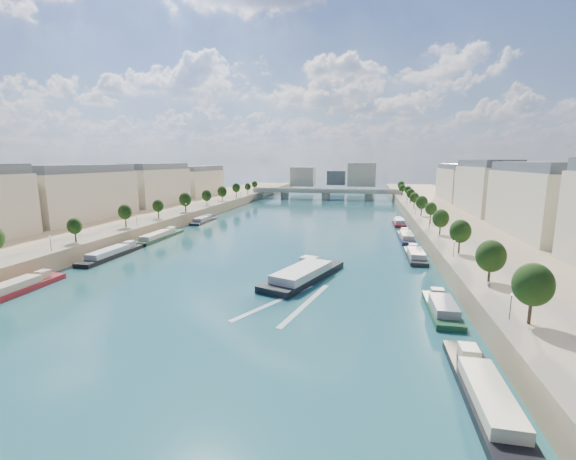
% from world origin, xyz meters
% --- Properties ---
extents(ground, '(700.00, 700.00, 0.00)m').
position_xyz_m(ground, '(0.00, 100.00, 0.00)').
color(ground, '#0C2938').
rests_on(ground, ground).
extents(quay_left, '(44.00, 520.00, 5.00)m').
position_xyz_m(quay_left, '(-72.00, 100.00, 2.50)').
color(quay_left, '#9E8460').
rests_on(quay_left, ground).
extents(quay_right, '(44.00, 520.00, 5.00)m').
position_xyz_m(quay_right, '(72.00, 100.00, 2.50)').
color(quay_right, '#9E8460').
rests_on(quay_right, ground).
extents(pave_left, '(14.00, 520.00, 0.10)m').
position_xyz_m(pave_left, '(-57.00, 100.00, 5.05)').
color(pave_left, gray).
rests_on(pave_left, quay_left).
extents(pave_right, '(14.00, 520.00, 0.10)m').
position_xyz_m(pave_right, '(57.00, 100.00, 5.05)').
color(pave_right, gray).
rests_on(pave_right, quay_right).
extents(trees_left, '(4.80, 268.80, 8.26)m').
position_xyz_m(trees_left, '(-55.00, 102.00, 10.48)').
color(trees_left, '#382B1E').
rests_on(trees_left, ground).
extents(trees_right, '(4.80, 268.80, 8.26)m').
position_xyz_m(trees_right, '(55.00, 110.00, 10.48)').
color(trees_right, '#382B1E').
rests_on(trees_right, ground).
extents(lamps_left, '(0.36, 200.36, 4.28)m').
position_xyz_m(lamps_left, '(-52.50, 90.00, 7.78)').
color(lamps_left, black).
rests_on(lamps_left, ground).
extents(lamps_right, '(0.36, 200.36, 4.28)m').
position_xyz_m(lamps_right, '(52.50, 105.00, 7.78)').
color(lamps_right, black).
rests_on(lamps_right, ground).
extents(buildings_left, '(16.00, 226.00, 23.20)m').
position_xyz_m(buildings_left, '(-85.00, 112.00, 16.45)').
color(buildings_left, beige).
rests_on(buildings_left, ground).
extents(buildings_right, '(16.00, 226.00, 23.20)m').
position_xyz_m(buildings_right, '(85.00, 112.00, 16.45)').
color(buildings_right, beige).
rests_on(buildings_right, ground).
extents(skyline, '(79.00, 42.00, 22.00)m').
position_xyz_m(skyline, '(3.19, 319.52, 14.66)').
color(skyline, beige).
rests_on(skyline, ground).
extents(bridge, '(112.00, 12.00, 8.15)m').
position_xyz_m(bridge, '(0.00, 235.70, 5.08)').
color(bridge, '#C1B79E').
rests_on(bridge, ground).
extents(tour_barge, '(18.13, 30.98, 4.05)m').
position_xyz_m(tour_barge, '(15.74, 34.73, 1.17)').
color(tour_barge, black).
rests_on(tour_barge, ground).
extents(wake, '(16.26, 25.62, 0.04)m').
position_xyz_m(wake, '(15.74, 18.18, 0.02)').
color(wake, silver).
rests_on(wake, ground).
extents(moored_barges_left, '(5.00, 158.09, 3.60)m').
position_xyz_m(moored_barges_left, '(-45.50, 45.02, 0.84)').
color(moored_barges_left, '#1A243A').
rests_on(moored_barges_left, ground).
extents(moored_barges_right, '(5.00, 156.89, 3.60)m').
position_xyz_m(moored_barges_right, '(45.50, 54.57, 0.84)').
color(moored_barges_right, black).
rests_on(moored_barges_right, ground).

